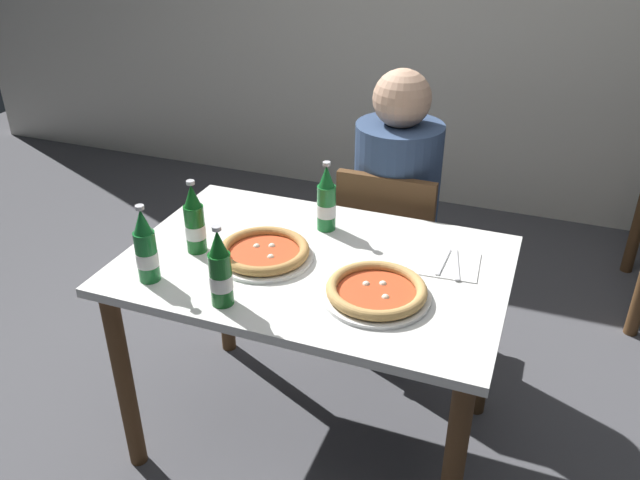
{
  "coord_description": "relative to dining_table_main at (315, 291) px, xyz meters",
  "views": [
    {
      "loc": [
        0.64,
        -1.62,
        1.8
      ],
      "look_at": [
        0.0,
        0.05,
        0.8
      ],
      "focal_mm": 36.11,
      "sensor_mm": 36.0,
      "label": 1
    }
  ],
  "objects": [
    {
      "name": "beer_bottle_right",
      "position": [
        -0.16,
        -0.31,
        0.22
      ],
      "size": [
        0.07,
        0.07,
        0.25
      ],
      "color": "#14591E",
      "rests_on": "dining_table_main"
    },
    {
      "name": "pizza_marinara_far",
      "position": [
        -0.16,
        -0.04,
        0.14
      ],
      "size": [
        0.31,
        0.31,
        0.04
      ],
      "color": "white",
      "rests_on": "dining_table_main"
    },
    {
      "name": "ground_plane",
      "position": [
        0.0,
        0.0,
        -0.64
      ],
      "size": [
        8.0,
        8.0,
        0.0
      ],
      "primitive_type": "plane",
      "color": "#4C4C51"
    },
    {
      "name": "pizza_margherita_near",
      "position": [
        0.24,
        -0.13,
        0.13
      ],
      "size": [
        0.32,
        0.32,
        0.04
      ],
      "color": "white",
      "rests_on": "dining_table_main"
    },
    {
      "name": "beer_bottle_center",
      "position": [
        -0.04,
        0.22,
        0.22
      ],
      "size": [
        0.07,
        0.07,
        0.25
      ],
      "color": "#196B2D",
      "rests_on": "dining_table_main"
    },
    {
      "name": "dining_table_main",
      "position": [
        0.0,
        0.0,
        0.0
      ],
      "size": [
        1.2,
        0.8,
        0.75
      ],
      "color": "silver",
      "rests_on": "ground_plane"
    },
    {
      "name": "beer_bottle_extra",
      "position": [
        -0.38,
        -0.07,
        0.22
      ],
      "size": [
        0.07,
        0.07,
        0.25
      ],
      "color": "#14591E",
      "rests_on": "dining_table_main"
    },
    {
      "name": "diner_seated",
      "position": [
        0.09,
        0.66,
        -0.05
      ],
      "size": [
        0.34,
        0.34,
        1.21
      ],
      "color": "#2D3342",
      "rests_on": "ground_plane"
    },
    {
      "name": "chair_behind_table",
      "position": [
        0.09,
        0.61,
        -0.15
      ],
      "size": [
        0.4,
        0.4,
        0.85
      ],
      "rotation": [
        0.0,
        0.0,
        3.14
      ],
      "color": "brown",
      "rests_on": "ground_plane"
    },
    {
      "name": "napkin_with_cutlery",
      "position": [
        0.4,
        0.13,
        0.12
      ],
      "size": [
        0.19,
        0.19,
        0.01
      ],
      "color": "white",
      "rests_on": "dining_table_main"
    },
    {
      "name": "beer_bottle_left",
      "position": [
        -0.42,
        -0.28,
        0.22
      ],
      "size": [
        0.07,
        0.07,
        0.25
      ],
      "color": "#196B2D",
      "rests_on": "dining_table_main"
    }
  ]
}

